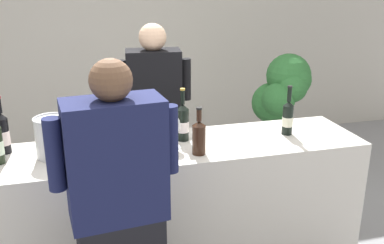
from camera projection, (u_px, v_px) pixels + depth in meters
The scene contains 13 objects.
wall_back at pixel (123, 30), 5.01m from camera, with size 8.00×0.10×2.80m, color beige.
counter at pixel (173, 213), 2.93m from camera, with size 2.51×0.61×0.97m, color beige.
wine_bottle_0 at pixel (183, 122), 2.83m from camera, with size 0.08×0.08×0.35m.
wine_bottle_2 at pixel (288, 117), 2.94m from camera, with size 0.07×0.07×0.34m.
wine_bottle_3 at pixel (147, 134), 2.64m from camera, with size 0.07×0.07×0.33m.
wine_bottle_4 at pixel (3, 133), 2.63m from camera, with size 0.07×0.07×0.36m.
wine_bottle_5 at pixel (199, 136), 2.62m from camera, with size 0.08×0.08×0.30m.
wine_bottle_6 at pixel (101, 132), 2.69m from camera, with size 0.07×0.07×0.30m.
wine_glass at pixel (175, 127), 2.70m from camera, with size 0.07×0.07×0.21m.
ice_bucket at pixel (54, 137), 2.58m from camera, with size 0.22×0.22×0.25m.
person_server at pixel (155, 133), 3.43m from camera, with size 0.56×0.29×1.67m.
person_guest at pixel (120, 230), 2.15m from camera, with size 0.61×0.28×1.66m.
potted_shrub at pixel (284, 95), 4.26m from camera, with size 0.55×0.56×1.29m.
Camera 1 is at (-0.54, -2.52, 2.01)m, focal length 40.68 mm.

